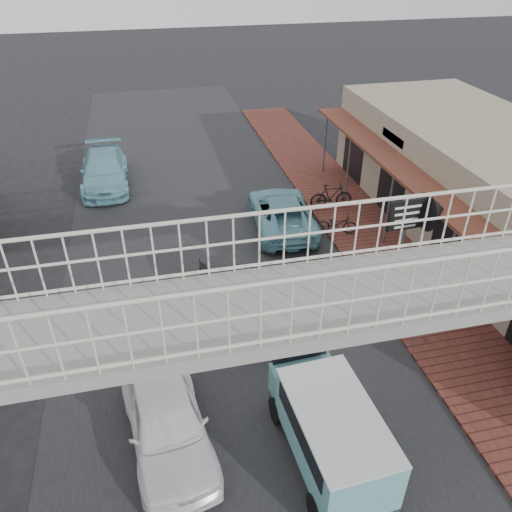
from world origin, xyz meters
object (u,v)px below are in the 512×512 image
motorcycle_near (336,224)px  motorcycle_far (331,196)px  angkot_far (105,170)px  angkot_van (331,426)px  angkot_curb (282,212)px  arrow_sign (432,212)px  white_hatchback (166,418)px  dark_sedan (237,293)px  street_clock (427,273)px

motorcycle_near → motorcycle_far: motorcycle_far is taller
angkot_far → angkot_van: angkot_van is taller
angkot_van → motorcycle_far: size_ratio=2.09×
angkot_curb → arrow_sign: arrow_sign is taller
white_hatchback → dark_sedan: bearing=53.5°
street_clock → dark_sedan: bearing=135.6°
angkot_curb → arrow_sign: size_ratio=1.44×
motorcycle_far → arrow_sign: arrow_sign is taller
white_hatchback → angkot_far: size_ratio=0.86×
angkot_curb → motorcycle_near: size_ratio=3.09×
motorcycle_far → arrow_sign: size_ratio=0.54×
motorcycle_far → street_clock: 8.71m
dark_sedan → street_clock: street_clock is taller
motorcycle_near → angkot_far: bearing=68.8°
dark_sedan → street_clock: 5.72m
white_hatchback → angkot_van: bearing=-28.1°
motorcycle_far → angkot_van: bearing=164.2°
angkot_curb → angkot_far: (-7.07, 5.83, 0.06)m
angkot_van → motorcycle_far: angkot_van is taller
street_clock → arrow_sign: arrow_sign is taller
street_clock → arrow_sign: bearing=44.2°
white_hatchback → motorcycle_far: (7.86, 10.28, -0.09)m
white_hatchback → street_clock: size_ratio=1.53×
white_hatchback → angkot_curb: size_ratio=0.89×
dark_sedan → motorcycle_near: (4.75, 3.72, -0.14)m
angkot_far → arrow_sign: bearing=-46.8°
motorcycle_far → street_clock: (-0.58, -8.50, 1.82)m
angkot_far → dark_sedan: bearing=-69.1°
angkot_far → motorcycle_far: (9.56, -4.85, -0.09)m
angkot_far → motorcycle_far: angkot_far is taller
angkot_van → street_clock: size_ratio=1.34×
dark_sedan → angkot_curb: bearing=52.1°
motorcycle_near → motorcycle_far: (0.56, 2.13, 0.13)m
arrow_sign → motorcycle_near: bearing=108.5°
motorcycle_near → dark_sedan: bearing=144.6°
white_hatchback → motorcycle_far: white_hatchback is taller
dark_sedan → arrow_sign: 6.59m
motorcycle_near → street_clock: size_ratio=0.56×
motorcycle_near → street_clock: 6.67m
dark_sedan → street_clock: size_ratio=1.39×
arrow_sign → angkot_far: bearing=131.8°
white_hatchback → dark_sedan: white_hatchback is taller
white_hatchback → motorcycle_near: size_ratio=2.76×
angkot_curb → motorcycle_far: (2.49, 0.99, -0.03)m
white_hatchback → motorcycle_near: bearing=41.5°
motorcycle_near → angkot_curb: bearing=75.9°
dark_sedan → angkot_far: bearing=103.9°
angkot_curb → street_clock: size_ratio=1.72×
angkot_far → white_hatchback: bearing=-84.3°
angkot_curb → angkot_van: (-1.89, -10.67, 0.48)m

